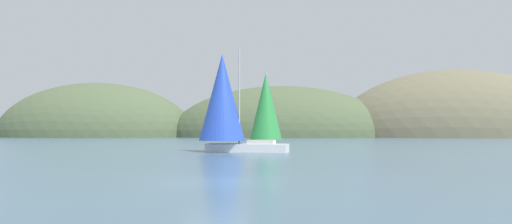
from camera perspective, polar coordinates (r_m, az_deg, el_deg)
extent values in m
plane|color=#426075|center=(18.92, -4.64, -8.24)|extent=(360.00, 360.00, 0.00)
ellipsoid|color=#4C5B3D|center=(164.00, -18.39, -2.84)|extent=(63.77, 44.00, 35.12)
ellipsoid|color=#6B664C|center=(164.22, 22.69, -2.78)|extent=(77.75, 44.00, 42.71)
ellipsoid|color=#4C5B3D|center=(153.73, 3.10, -3.00)|extent=(72.48, 44.00, 32.63)
cube|color=#B7B2A8|center=(58.74, 1.24, -3.87)|extent=(2.00, 6.79, 0.66)
cube|color=beige|center=(59.95, 1.27, -3.35)|extent=(1.48, 2.18, 0.36)
cylinder|color=#B2B2B7|center=(58.12, 1.22, 0.60)|extent=(0.14, 0.14, 8.44)
cone|color=green|center=(56.63, 1.17, 0.69)|extent=(3.85, 3.85, 7.89)
cube|color=white|center=(44.88, -1.07, -4.30)|extent=(7.90, 3.48, 0.77)
cube|color=beige|center=(44.56, 0.66, -3.59)|extent=(2.70, 2.05, 0.36)
cylinder|color=#B2B2B7|center=(45.15, -2.00, 1.91)|extent=(0.14, 0.14, 8.99)
cone|color=blue|center=(45.58, -4.05, 1.78)|extent=(5.04, 5.04, 8.24)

